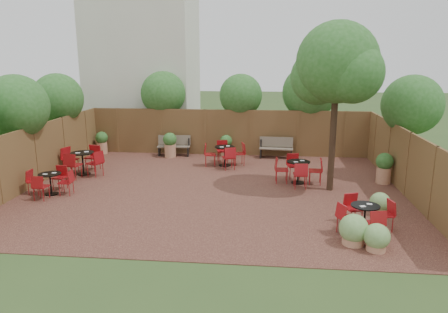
# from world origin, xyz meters

# --- Properties ---
(ground) EXTENTS (80.00, 80.00, 0.00)m
(ground) POSITION_xyz_m (0.00, 0.00, 0.00)
(ground) COLOR #354F23
(ground) RESTS_ON ground
(courtyard_paving) EXTENTS (12.00, 10.00, 0.02)m
(courtyard_paving) POSITION_xyz_m (0.00, 0.00, 0.01)
(courtyard_paving) COLOR #381B17
(courtyard_paving) RESTS_ON ground
(fence_back) EXTENTS (12.00, 0.08, 2.00)m
(fence_back) POSITION_xyz_m (0.00, 5.00, 1.00)
(fence_back) COLOR brown
(fence_back) RESTS_ON ground
(fence_left) EXTENTS (0.08, 10.00, 2.00)m
(fence_left) POSITION_xyz_m (-6.00, 0.00, 1.00)
(fence_left) COLOR brown
(fence_left) RESTS_ON ground
(fence_right) EXTENTS (0.08, 10.00, 2.00)m
(fence_right) POSITION_xyz_m (6.00, 0.00, 1.00)
(fence_right) COLOR brown
(fence_right) RESTS_ON ground
(neighbour_building) EXTENTS (5.00, 4.00, 8.00)m
(neighbour_building) POSITION_xyz_m (-4.50, 8.00, 4.00)
(neighbour_building) COLOR beige
(neighbour_building) RESTS_ON ground
(overhang_foliage) EXTENTS (15.37, 10.53, 2.37)m
(overhang_foliage) POSITION_xyz_m (-1.43, 2.85, 2.63)
(overhang_foliage) COLOR #275D1E
(overhang_foliage) RESTS_ON ground
(courtyard_tree) EXTENTS (2.68, 2.58, 5.28)m
(courtyard_tree) POSITION_xyz_m (3.73, 0.31, 3.89)
(courtyard_tree) COLOR black
(courtyard_tree) RESTS_ON courtyard_paving
(park_bench_left) EXTENTS (1.44, 0.59, 0.87)m
(park_bench_left) POSITION_xyz_m (-2.33, 4.62, 0.47)
(park_bench_left) COLOR brown
(park_bench_left) RESTS_ON courtyard_paving
(park_bench_right) EXTENTS (1.44, 0.55, 0.87)m
(park_bench_right) POSITION_xyz_m (2.09, 4.62, 0.47)
(park_bench_right) COLOR brown
(park_bench_right) RESTS_ON courtyard_paving
(bistro_tables) EXTENTS (10.66, 7.58, 0.94)m
(bistro_tables) POSITION_xyz_m (-0.83, 0.61, 0.46)
(bistro_tables) COLOR black
(bistro_tables) RESTS_ON courtyard_paving
(planters) EXTENTS (11.78, 3.94, 1.06)m
(planters) POSITION_xyz_m (-0.41, 3.58, 0.57)
(planters) COLOR #B27959
(planters) RESTS_ON courtyard_paving
(low_shrubs) EXTENTS (1.71, 2.89, 0.72)m
(low_shrubs) POSITION_xyz_m (4.10, -3.31, 0.34)
(low_shrubs) COLOR #B27959
(low_shrubs) RESTS_ON courtyard_paving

